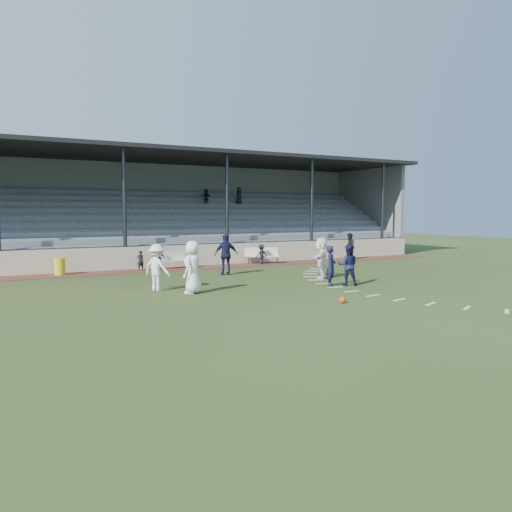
{
  "coord_description": "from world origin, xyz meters",
  "views": [
    {
      "loc": [
        -9.43,
        -15.01,
        3.04
      ],
      "look_at": [
        0.0,
        2.5,
        1.3
      ],
      "focal_mm": 35.0,
      "sensor_mm": 36.0,
      "label": 1
    }
  ],
  "objects": [
    {
      "name": "ground",
      "position": [
        0.0,
        0.0,
        0.0
      ],
      "size": [
        90.0,
        90.0,
        0.0
      ],
      "primitive_type": "plane",
      "color": "#2C3D19",
      "rests_on": "ground"
    },
    {
      "name": "cinder_track",
      "position": [
        0.0,
        10.5,
        0.01
      ],
      "size": [
        34.0,
        2.0,
        0.02
      ],
      "primitive_type": "cube",
      "color": "#512720",
      "rests_on": "ground"
    },
    {
      "name": "retaining_wall",
      "position": [
        0.0,
        11.55,
        0.6
      ],
      "size": [
        34.0,
        0.18,
        1.2
      ],
      "primitive_type": "cube",
      "color": "beige",
      "rests_on": "ground"
    },
    {
      "name": "bench_left",
      "position": [
        -0.49,
        10.78,
        0.58
      ],
      "size": [
        2.02,
        0.56,
        0.95
      ],
      "rotation": [
        0.0,
        0.0,
        0.06
      ],
      "color": "silver",
      "rests_on": "cinder_track"
    },
    {
      "name": "bench_right",
      "position": [
        4.85,
        10.77,
        0.58
      ],
      "size": [
        2.0,
        1.22,
        0.95
      ],
      "rotation": [
        0.0,
        0.0,
        -0.4
      ],
      "color": "silver",
      "rests_on": "cinder_track"
    },
    {
      "name": "trash_bin",
      "position": [
        -6.42,
        10.68,
        0.43
      ],
      "size": [
        0.51,
        0.51,
        0.81
      ],
      "primitive_type": "cylinder",
      "color": "yellow",
      "rests_on": "cinder_track"
    },
    {
      "name": "football",
      "position": [
        0.96,
        -1.83,
        0.11
      ],
      "size": [
        0.23,
        0.23,
        0.23
      ],
      "primitive_type": "sphere",
      "color": "#E63F0D",
      "rests_on": "ground"
    },
    {
      "name": "player_white_lead",
      "position": [
        -2.7,
        2.49,
        0.99
      ],
      "size": [
        1.14,
        1.11,
        1.98
      ],
      "primitive_type": "imported",
      "rotation": [
        0.0,
        0.0,
        3.86
      ],
      "color": "white",
      "rests_on": "ground"
    },
    {
      "name": "player_navy_lead",
      "position": [
        3.03,
        1.58,
        0.84
      ],
      "size": [
        0.72,
        0.71,
        1.67
      ],
      "primitive_type": "imported",
      "rotation": [
        0.0,
        0.0,
        0.77
      ],
      "color": "#131636",
      "rests_on": "ground"
    },
    {
      "name": "player_navy_mid",
      "position": [
        3.73,
        1.34,
        0.85
      ],
      "size": [
        1.04,
        0.99,
        1.7
      ],
      "primitive_type": "imported",
      "rotation": [
        0.0,
        0.0,
        2.57
      ],
      "color": "#131636",
      "rests_on": "ground"
    },
    {
      "name": "player_white_wing",
      "position": [
        -3.7,
        3.73,
        0.91
      ],
      "size": [
        1.18,
        1.35,
        1.81
      ],
      "primitive_type": "imported",
      "rotation": [
        0.0,
        0.0,
        2.11
      ],
      "color": "white",
      "rests_on": "ground"
    },
    {
      "name": "player_navy_wing",
      "position": [
        0.74,
        6.96,
        0.99
      ],
      "size": [
        1.24,
        0.71,
        1.98
      ],
      "primitive_type": "imported",
      "rotation": [
        0.0,
        0.0,
        2.93
      ],
      "color": "#131636",
      "rests_on": "ground"
    },
    {
      "name": "player_white_back",
      "position": [
        4.06,
        3.69,
        0.95
      ],
      "size": [
        1.58,
        1.7,
        1.91
      ],
      "primitive_type": "imported",
      "rotation": [
        0.0,
        0.0,
        4.0
      ],
      "color": "white",
      "rests_on": "ground"
    },
    {
      "name": "official",
      "position": [
        11.07,
        10.35,
        0.87
      ],
      "size": [
        1.03,
        1.05,
        1.71
      ],
      "primitive_type": "imported",
      "rotation": [
        0.0,
        0.0,
        4.01
      ],
      "color": "black",
      "rests_on": "cinder_track"
    },
    {
      "name": "sub_left_near",
      "position": [
        -2.5,
        10.54,
        0.55
      ],
      "size": [
        0.42,
        0.31,
        1.05
      ],
      "primitive_type": "imported",
      "rotation": [
        0.0,
        0.0,
        3.3
      ],
      "color": "black",
      "rests_on": "cinder_track"
    },
    {
      "name": "sub_left_far",
      "position": [
        -1.53,
        10.52,
        0.6
      ],
      "size": [
        0.7,
        0.35,
        1.16
      ],
      "primitive_type": "imported",
      "rotation": [
        0.0,
        0.0,
        3.24
      ],
      "color": "black",
      "rests_on": "cinder_track"
    },
    {
      "name": "sub_right",
      "position": [
        4.62,
        10.42,
        0.6
      ],
      "size": [
        0.81,
        0.54,
        1.16
      ],
      "primitive_type": "imported",
      "rotation": [
        0.0,
        0.0,
        3.3
      ],
      "color": "black",
      "rests_on": "cinder_track"
    },
    {
      "name": "grandstand",
      "position": [
        0.0,
        16.26,
        2.2
      ],
      "size": [
        34.6,
        9.0,
        6.61
      ],
      "color": "slate",
      "rests_on": "ground"
    },
    {
      "name": "penalty_arc",
      "position": [
        4.12,
        0.0,
        0.01
      ],
      "size": [
        3.89,
        14.63,
        0.01
      ],
      "color": "silver",
      "rests_on": "ground"
    }
  ]
}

